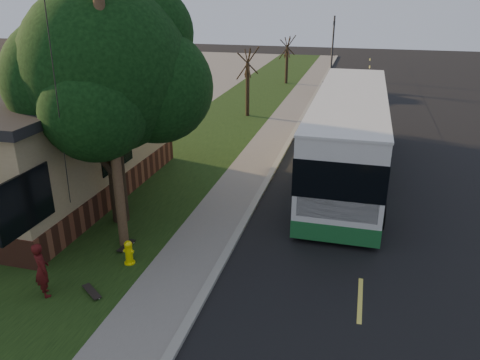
% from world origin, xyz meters
% --- Properties ---
extents(ground, '(120.00, 120.00, 0.00)m').
position_xyz_m(ground, '(0.00, 0.00, 0.00)').
color(ground, black).
rests_on(ground, ground).
extents(road, '(8.00, 80.00, 0.01)m').
position_xyz_m(road, '(4.00, 10.00, 0.01)').
color(road, black).
rests_on(road, ground).
extents(curb, '(0.25, 80.00, 0.12)m').
position_xyz_m(curb, '(0.00, 10.00, 0.06)').
color(curb, gray).
rests_on(curb, ground).
extents(sidewalk, '(2.00, 80.00, 0.08)m').
position_xyz_m(sidewalk, '(-1.00, 10.00, 0.04)').
color(sidewalk, slate).
rests_on(sidewalk, ground).
extents(grass_verge, '(5.00, 80.00, 0.07)m').
position_xyz_m(grass_verge, '(-4.50, 10.00, 0.04)').
color(grass_verge, black).
rests_on(grass_verge, ground).
extents(building_lot, '(15.00, 80.00, 0.04)m').
position_xyz_m(building_lot, '(-14.50, 10.00, 0.02)').
color(building_lot, slate).
rests_on(building_lot, ground).
extents(fire_hydrant, '(0.32, 0.32, 0.74)m').
position_xyz_m(fire_hydrant, '(-2.60, 0.00, 0.43)').
color(fire_hydrant, yellow).
rests_on(fire_hydrant, grass_verge).
extents(utility_pole, '(2.86, 3.21, 9.07)m').
position_xyz_m(utility_pole, '(-3.31, 0.99, 4.63)').
color(utility_pole, '#473321').
rests_on(utility_pole, ground).
extents(leafy_tree, '(6.30, 6.00, 7.80)m').
position_xyz_m(leafy_tree, '(-4.17, 2.65, 5.17)').
color(leafy_tree, black).
rests_on(leafy_tree, grass_verge).
extents(bare_tree_near, '(1.38, 1.21, 4.31)m').
position_xyz_m(bare_tree_near, '(-3.50, 18.00, 2.15)').
color(bare_tree_near, black).
rests_on(bare_tree_near, grass_verge).
extents(bare_tree_far, '(1.38, 1.21, 4.03)m').
position_xyz_m(bare_tree_far, '(-3.00, 30.00, 2.00)').
color(bare_tree_far, black).
rests_on(bare_tree_far, grass_verge).
extents(traffic_signal, '(0.18, 0.22, 5.50)m').
position_xyz_m(traffic_signal, '(0.50, 34.00, 3.16)').
color(traffic_signal, '#2D2D30').
rests_on(traffic_signal, ground).
extents(transit_bus, '(3.07, 13.28, 3.59)m').
position_xyz_m(transit_bus, '(3.13, 9.11, 1.91)').
color(transit_bus, silver).
rests_on(transit_bus, ground).
extents(skateboarder, '(0.66, 0.63, 1.52)m').
position_xyz_m(skateboarder, '(-4.02, -1.96, 0.83)').
color(skateboarder, '#430D0D').
rests_on(skateboarder, grass_verge).
extents(skateboard_main, '(0.29, 0.82, 0.08)m').
position_xyz_m(skateboard_main, '(-3.13, 0.81, 0.13)').
color(skateboard_main, black).
rests_on(skateboard_main, grass_verge).
extents(skateboard_spare, '(0.79, 0.65, 0.08)m').
position_xyz_m(skateboard_spare, '(-2.88, -1.61, 0.13)').
color(skateboard_spare, black).
rests_on(skateboard_spare, grass_verge).
extents(dumpster, '(1.94, 1.78, 1.39)m').
position_xyz_m(dumpster, '(-8.81, 6.91, 0.74)').
color(dumpster, '#13321F').
rests_on(dumpster, building_lot).
extents(distant_car, '(2.49, 5.12, 1.68)m').
position_xyz_m(distant_car, '(1.55, 26.11, 0.84)').
color(distant_car, black).
rests_on(distant_car, ground).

